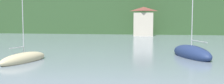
% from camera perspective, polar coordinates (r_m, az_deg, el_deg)
% --- Properties ---
extents(wooded_hillside, '(352.00, 65.94, 33.19)m').
position_cam_1_polar(wooded_hillside, '(119.01, 20.67, 5.43)').
color(wooded_hillside, '#2D4C28').
rests_on(wooded_hillside, ground_plane).
extents(shore_building_westcentral, '(5.63, 3.48, 8.13)m').
position_cam_1_polar(shore_building_westcentral, '(72.71, 7.04, 4.48)').
color(shore_building_westcentral, '#BCB29E').
rests_on(shore_building_westcentral, ground_plane).
extents(sailboat_mid_3, '(3.06, 6.85, 8.76)m').
position_cam_1_polar(sailboat_mid_3, '(28.43, -19.00, -3.57)').
color(sailboat_mid_3, '#CCBC8E').
rests_on(sailboat_mid_3, ground_plane).
extents(sailboat_far_6, '(5.03, 8.40, 10.15)m').
position_cam_1_polar(sailboat_far_6, '(31.75, 17.23, -2.44)').
color(sailboat_far_6, navy).
rests_on(sailboat_far_6, ground_plane).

